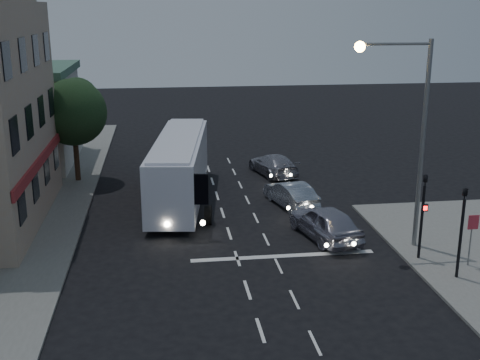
{
  "coord_description": "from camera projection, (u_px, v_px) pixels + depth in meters",
  "views": [
    {
      "loc": [
        -3.04,
        -21.57,
        10.34
      ],
      "look_at": [
        0.71,
        6.46,
        2.2
      ],
      "focal_mm": 45.0,
      "sensor_mm": 36.0,
      "label": 1
    }
  ],
  "objects": [
    {
      "name": "ground",
      "position": [
        244.0,
        279.0,
        23.8
      ],
      "size": [
        120.0,
        120.0,
        0.0
      ],
      "primitive_type": "plane",
      "color": "black"
    },
    {
      "name": "tour_bus",
      "position": [
        180.0,
        167.0,
        32.97
      ],
      "size": [
        3.92,
        11.89,
        3.57
      ],
      "rotation": [
        0.0,
        0.0,
        -0.13
      ],
      "color": "white",
      "rests_on": "ground"
    },
    {
      "name": "road_markings",
      "position": [
        262.0,
        245.0,
        27.11
      ],
      "size": [
        8.0,
        30.55,
        0.01
      ],
      "color": "silver",
      "rests_on": "ground"
    },
    {
      "name": "street_tree",
      "position": [
        73.0,
        109.0,
        35.82
      ],
      "size": [
        4.0,
        4.0,
        6.2
      ],
      "color": "black",
      "rests_on": "sidewalk_far"
    },
    {
      "name": "low_building_north",
      "position": [
        3.0,
        115.0,
        40.19
      ],
      "size": [
        9.4,
        9.4,
        6.5
      ],
      "color": "#ADABA5",
      "rests_on": "sidewalk_far"
    },
    {
      "name": "streetlight",
      "position": [
        410.0,
        121.0,
        25.24
      ],
      "size": [
        3.32,
        0.44,
        9.0
      ],
      "color": "slate",
      "rests_on": "sidewalk_near"
    },
    {
      "name": "car_sedan_a",
      "position": [
        291.0,
        194.0,
        32.31
      ],
      "size": [
        2.42,
        4.34,
        1.36
      ],
      "primitive_type": "imported",
      "rotation": [
        0.0,
        0.0,
        3.4
      ],
      "color": "#989FAD",
      "rests_on": "ground"
    },
    {
      "name": "traffic_signal_side",
      "position": [
        462.0,
        222.0,
        23.04
      ],
      "size": [
        0.18,
        0.15,
        4.1
      ],
      "color": "black",
      "rests_on": "sidewalk_near"
    },
    {
      "name": "regulatory_sign",
      "position": [
        472.0,
        232.0,
        24.32
      ],
      "size": [
        0.45,
        0.12,
        2.2
      ],
      "color": "slate",
      "rests_on": "sidewalk_near"
    },
    {
      "name": "traffic_signal_main",
      "position": [
        423.0,
        206.0,
        24.84
      ],
      "size": [
        0.25,
        0.35,
        4.1
      ],
      "color": "black",
      "rests_on": "sidewalk_near"
    },
    {
      "name": "car_sedan_b",
      "position": [
        273.0,
        165.0,
        38.37
      ],
      "size": [
        2.94,
        4.96,
        1.35
      ],
      "primitive_type": "imported",
      "rotation": [
        0.0,
        0.0,
        3.38
      ],
      "color": "gray",
      "rests_on": "ground"
    },
    {
      "name": "car_suv",
      "position": [
        325.0,
        222.0,
        27.75
      ],
      "size": [
        2.86,
        4.91,
        1.57
      ],
      "primitive_type": "imported",
      "rotation": [
        0.0,
        0.0,
        3.37
      ],
      "color": "#9E9DAE",
      "rests_on": "ground"
    }
  ]
}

